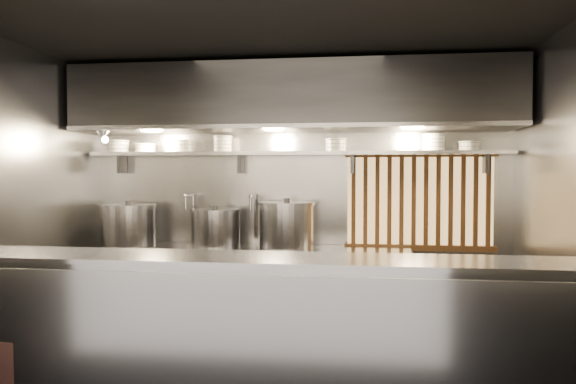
% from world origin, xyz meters
% --- Properties ---
extents(floor, '(4.50, 4.50, 0.00)m').
position_xyz_m(floor, '(0.00, 0.00, 0.00)').
color(floor, black).
rests_on(floor, ground).
extents(ceiling, '(4.50, 4.50, 0.00)m').
position_xyz_m(ceiling, '(0.00, 0.00, 2.80)').
color(ceiling, black).
rests_on(ceiling, wall_back).
extents(wall_back, '(4.50, 0.00, 4.50)m').
position_xyz_m(wall_back, '(0.00, 1.50, 1.40)').
color(wall_back, gray).
rests_on(wall_back, floor).
extents(wall_left, '(0.00, 3.00, 3.00)m').
position_xyz_m(wall_left, '(-2.25, 0.00, 1.40)').
color(wall_left, gray).
rests_on(wall_left, floor).
extents(wall_right, '(0.00, 3.00, 3.00)m').
position_xyz_m(wall_right, '(2.25, 0.00, 1.40)').
color(wall_right, gray).
rests_on(wall_right, floor).
extents(serving_counter, '(4.50, 0.56, 1.13)m').
position_xyz_m(serving_counter, '(0.00, -0.96, 0.57)').
color(serving_counter, '#9C9CA1').
rests_on(serving_counter, floor).
extents(cooking_bench, '(3.00, 0.70, 0.90)m').
position_xyz_m(cooking_bench, '(-0.30, 1.13, 0.45)').
color(cooking_bench, '#9C9CA1').
rests_on(cooking_bench, floor).
extents(bowl_shelf, '(4.40, 0.34, 0.04)m').
position_xyz_m(bowl_shelf, '(0.00, 1.32, 1.88)').
color(bowl_shelf, '#9C9CA1').
rests_on(bowl_shelf, wall_back).
extents(exhaust_hood, '(4.40, 0.81, 0.65)m').
position_xyz_m(exhaust_hood, '(0.00, 1.10, 2.42)').
color(exhaust_hood, '#2D2D30').
rests_on(exhaust_hood, ceiling).
extents(wood_screen, '(1.56, 0.09, 1.04)m').
position_xyz_m(wood_screen, '(1.30, 1.45, 1.38)').
color(wood_screen, '#FFC972').
rests_on(wood_screen, wall_back).
extents(faucet_left, '(0.04, 0.30, 0.50)m').
position_xyz_m(faucet_left, '(-1.15, 1.37, 1.31)').
color(faucet_left, silver).
rests_on(faucet_left, wall_back).
extents(faucet_right, '(0.04, 0.30, 0.50)m').
position_xyz_m(faucet_right, '(-0.45, 1.37, 1.31)').
color(faucet_right, silver).
rests_on(faucet_right, wall_back).
extents(heat_lamp, '(0.25, 0.35, 0.20)m').
position_xyz_m(heat_lamp, '(-1.90, 0.85, 2.07)').
color(heat_lamp, '#9C9CA1').
rests_on(heat_lamp, exhaust_hood).
extents(pendant_bulb, '(0.09, 0.09, 0.19)m').
position_xyz_m(pendant_bulb, '(-0.10, 1.20, 1.96)').
color(pendant_bulb, '#2D2D30').
rests_on(pendant_bulb, exhaust_hood).
extents(stock_pot_left, '(0.76, 0.76, 0.48)m').
position_xyz_m(stock_pot_left, '(-1.75, 1.10, 1.12)').
color(stock_pot_left, '#9C9CA1').
rests_on(stock_pot_left, cooking_bench).
extents(stock_pot_mid, '(0.54, 0.54, 0.44)m').
position_xyz_m(stock_pot_mid, '(-0.82, 1.16, 1.10)').
color(stock_pot_mid, '#9C9CA1').
rests_on(stock_pot_mid, cooking_bench).
extents(stock_pot_right, '(0.70, 0.70, 0.52)m').
position_xyz_m(stock_pot_right, '(-0.06, 1.16, 1.14)').
color(stock_pot_right, '#9C9CA1').
rests_on(stock_pot_right, cooking_bench).
extents(red_placard, '(0.29, 0.05, 0.40)m').
position_xyz_m(red_placard, '(-1.61, -1.22, 0.38)').
color(red_placard, red).
rests_on(red_placard, serving_counter).
extents(bowl_stack_0, '(0.24, 0.24, 0.13)m').
position_xyz_m(bowl_stack_0, '(-1.96, 1.32, 1.97)').
color(bowl_stack_0, white).
rests_on(bowl_stack_0, bowl_shelf).
extents(bowl_stack_1, '(0.24, 0.24, 0.09)m').
position_xyz_m(bowl_stack_1, '(-1.65, 1.32, 1.95)').
color(bowl_stack_1, white).
rests_on(bowl_stack_1, bowl_shelf).
extents(bowl_stack_2, '(0.22, 0.22, 0.13)m').
position_xyz_m(bowl_stack_2, '(-1.20, 1.32, 1.97)').
color(bowl_stack_2, white).
rests_on(bowl_stack_2, bowl_shelf).
extents(bowl_stack_3, '(0.20, 0.20, 0.17)m').
position_xyz_m(bowl_stack_3, '(-0.78, 1.32, 1.98)').
color(bowl_stack_3, white).
rests_on(bowl_stack_3, bowl_shelf).
extents(bowl_stack_4, '(0.22, 0.22, 0.13)m').
position_xyz_m(bowl_stack_4, '(0.43, 1.32, 1.97)').
color(bowl_stack_4, white).
rests_on(bowl_stack_4, bowl_shelf).
extents(bowl_stack_5, '(0.24, 0.24, 0.17)m').
position_xyz_m(bowl_stack_5, '(1.42, 1.32, 1.98)').
color(bowl_stack_5, white).
rests_on(bowl_stack_5, bowl_shelf).
extents(bowl_stack_6, '(0.22, 0.22, 0.09)m').
position_xyz_m(bowl_stack_6, '(1.77, 1.32, 1.95)').
color(bowl_stack_6, white).
rests_on(bowl_stack_6, bowl_shelf).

